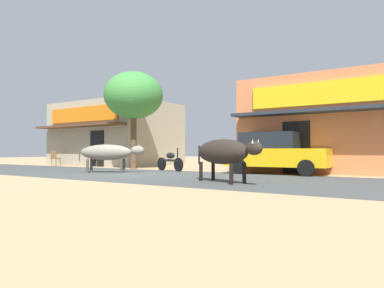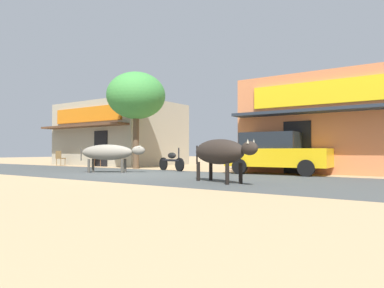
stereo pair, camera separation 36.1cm
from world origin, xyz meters
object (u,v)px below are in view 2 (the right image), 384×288
(parked_motorcycle, at_px, (172,161))
(cow_far_dark, at_px, (220,152))
(roadside_tree, at_px, (136,96))
(cafe_chair_by_doorway, at_px, (97,158))
(parked_hatchback_car, at_px, (277,153))
(cow_near_brown, at_px, (109,153))
(cafe_chair_near_tree, at_px, (60,157))

(parked_motorcycle, bearing_deg, cow_far_dark, -39.12)
(roadside_tree, xyz_separation_m, cafe_chair_by_doorway, (-3.68, 0.59, -3.23))
(parked_hatchback_car, relative_size, parked_motorcycle, 2.19)
(parked_hatchback_car, xyz_separation_m, parked_motorcycle, (-4.76, -0.66, -0.38))
(cow_near_brown, bearing_deg, cafe_chair_by_doorway, 144.13)
(roadside_tree, xyz_separation_m, parked_hatchback_car, (7.51, 0.12, -2.90))
(parked_hatchback_car, height_order, cow_near_brown, parked_hatchback_car)
(cafe_chair_by_doorway, bearing_deg, cow_far_dark, -24.17)
(parked_hatchback_car, distance_m, cafe_chair_by_doorway, 11.20)
(cafe_chair_by_doorway, bearing_deg, parked_hatchback_car, -2.43)
(cafe_chair_near_tree, bearing_deg, roadside_tree, -0.53)
(cafe_chair_by_doorway, bearing_deg, cow_near_brown, -35.87)
(parked_hatchback_car, bearing_deg, roadside_tree, -179.09)
(parked_hatchback_car, xyz_separation_m, cow_far_dark, (0.05, -4.57, 0.03))
(parked_motorcycle, distance_m, cow_far_dark, 6.21)
(parked_hatchback_car, bearing_deg, cafe_chair_near_tree, -179.76)
(cow_near_brown, xyz_separation_m, cafe_chair_by_doorway, (-5.05, 3.65, -0.33))
(parked_hatchback_car, distance_m, cow_far_dark, 4.57)
(cafe_chair_near_tree, xyz_separation_m, cafe_chair_by_doorway, (2.87, 0.53, 0.00))
(cow_far_dark, bearing_deg, cafe_chair_by_doorway, 155.83)
(roadside_tree, height_order, cow_near_brown, roadside_tree)
(parked_motorcycle, xyz_separation_m, cafe_chair_by_doorway, (-6.43, 1.13, 0.05))
(cafe_chair_near_tree, relative_size, cafe_chair_by_doorway, 1.00)
(roadside_tree, relative_size, cow_near_brown, 1.94)
(cow_far_dark, height_order, cafe_chair_near_tree, cow_far_dark)
(cafe_chair_near_tree, distance_m, cafe_chair_by_doorway, 2.92)
(roadside_tree, height_order, cafe_chair_near_tree, roadside_tree)
(parked_motorcycle, xyz_separation_m, cow_near_brown, (-1.38, -2.52, 0.38))
(cow_near_brown, bearing_deg, cow_far_dark, -12.66)
(parked_motorcycle, height_order, cafe_chair_near_tree, parked_motorcycle)
(cow_far_dark, bearing_deg, parked_hatchback_car, 90.62)
(cow_far_dark, xyz_separation_m, cafe_chair_by_doorway, (-11.24, 5.04, -0.36))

